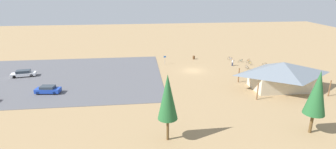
{
  "coord_description": "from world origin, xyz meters",
  "views": [
    {
      "loc": [
        12.2,
        55.85,
        18.23
      ],
      "look_at": [
        6.39,
        5.62,
        1.2
      ],
      "focal_mm": 28.06,
      "sensor_mm": 36.0,
      "label": 1
    }
  ],
  "objects": [
    {
      "name": "pine_west",
      "position": [
        -9.8,
        27.91,
        5.58
      ],
      "size": [
        2.67,
        2.67,
        8.5
      ],
      "color": "brown",
      "rests_on": "ground"
    },
    {
      "name": "trash_bin",
      "position": [
        -2.22,
        -9.76,
        0.45
      ],
      "size": [
        0.6,
        0.6,
        0.9
      ],
      "primitive_type": "cylinder",
      "color": "brown",
      "rests_on": "ground"
    },
    {
      "name": "car_blue_near_entry",
      "position": [
        28.53,
        10.18,
        0.75
      ],
      "size": [
        4.46,
        2.22,
        1.39
      ],
      "color": "#1E42B2",
      "rests_on": "parking_lot_asphalt"
    },
    {
      "name": "bicycle_yellow_edge_north",
      "position": [
        -14.86,
        -3.16,
        0.37
      ],
      "size": [
        0.48,
        1.64,
        0.81
      ],
      "color": "black",
      "rests_on": "ground"
    },
    {
      "name": "bicycle_blue_lone_west",
      "position": [
        -11.43,
        -7.66,
        0.39
      ],
      "size": [
        0.88,
        1.59,
        0.86
      ],
      "color": "black",
      "rests_on": "ground"
    },
    {
      "name": "bicycle_orange_near_sign",
      "position": [
        -15.26,
        -5.2,
        0.37
      ],
      "size": [
        1.46,
        1.02,
        0.8
      ],
      "color": "black",
      "rests_on": "ground"
    },
    {
      "name": "bicycle_white_back_row",
      "position": [
        -12.78,
        -0.04,
        0.35
      ],
      "size": [
        0.48,
        1.72,
        0.79
      ],
      "color": "black",
      "rests_on": "ground"
    },
    {
      "name": "visitor_by_pavilion",
      "position": [
        -10.21,
        -2.7,
        0.87
      ],
      "size": [
        0.4,
        0.38,
        1.66
      ],
      "color": "#2D3347",
      "rests_on": "ground"
    },
    {
      "name": "bicycle_teal_yard_front",
      "position": [
        -13.38,
        -5.57,
        0.36
      ],
      "size": [
        1.46,
        0.94,
        0.77
      ],
      "color": "black",
      "rests_on": "ground"
    },
    {
      "name": "ground",
      "position": [
        0.0,
        0.0,
        0.0
      ],
      "size": [
        160.0,
        160.0,
        0.0
      ],
      "primitive_type": "plane",
      "color": "#9E7F56",
      "rests_on": "ground"
    },
    {
      "name": "bicycle_silver_near_porch",
      "position": [
        -17.63,
        -1.32,
        0.39
      ],
      "size": [
        1.65,
        0.74,
        0.84
      ],
      "color": "black",
      "rests_on": "ground"
    },
    {
      "name": "bike_pavilion",
      "position": [
        -13.99,
        12.75,
        3.0
      ],
      "size": [
        13.54,
        9.01,
        5.16
      ],
      "color": "beige",
      "rests_on": "ground"
    },
    {
      "name": "bicycle_red_by_bin",
      "position": [
        -15.57,
        0.79,
        0.36
      ],
      "size": [
        0.98,
        1.4,
        0.78
      ],
      "color": "black",
      "rests_on": "ground"
    },
    {
      "name": "car_white_by_curb",
      "position": [
        36.55,
        0.05,
        0.74
      ],
      "size": [
        5.0,
        2.49,
        1.41
      ],
      "color": "white",
      "rests_on": "parking_lot_asphalt"
    },
    {
      "name": "lot_sign",
      "position": [
        5.84,
        -5.92,
        1.41
      ],
      "size": [
        0.56,
        0.08,
        2.2
      ],
      "color": "#99999E",
      "rests_on": "ground"
    },
    {
      "name": "pine_midwest",
      "position": [
        8.96,
        27.45,
        5.76
      ],
      "size": [
        2.44,
        2.44,
        8.64
      ],
      "color": "brown",
      "rests_on": "ground"
    },
    {
      "name": "parking_lot_asphalt",
      "position": [
        27.89,
        1.52,
        0.03
      ],
      "size": [
        40.49,
        29.98,
        0.05
      ],
      "primitive_type": "cube",
      "color": "#56565B",
      "rests_on": "ground"
    }
  ]
}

